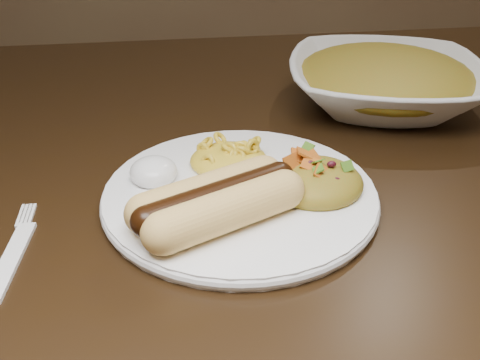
{
  "coord_description": "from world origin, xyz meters",
  "views": [
    {
      "loc": [
        0.02,
        -0.53,
        1.04
      ],
      "look_at": [
        0.09,
        -0.09,
        0.77
      ],
      "focal_mm": 42.0,
      "sensor_mm": 36.0,
      "label": 1
    }
  ],
  "objects": [
    {
      "name": "sour_cream",
      "position": [
        0.01,
        -0.06,
        0.78
      ],
      "size": [
        0.05,
        0.05,
        0.03
      ],
      "primitive_type": "ellipsoid",
      "rotation": [
        0.0,
        0.0,
        0.19
      ],
      "color": "white",
      "rests_on": "plate"
    },
    {
      "name": "bowl_filling",
      "position": [
        0.3,
        0.11,
        0.8
      ],
      "size": [
        0.26,
        0.26,
        0.06
      ],
      "primitive_type": "ellipsoid",
      "rotation": [
        0.0,
        0.0,
        -0.2
      ],
      "color": "#BB4209",
      "rests_on": "serving_bowl"
    },
    {
      "name": "serving_bowl",
      "position": [
        0.3,
        0.11,
        0.78
      ],
      "size": [
        0.3,
        0.3,
        0.06
      ],
      "primitive_type": "imported",
      "rotation": [
        0.0,
        0.0,
        -0.26
      ],
      "color": "silver",
      "rests_on": "table"
    },
    {
      "name": "taco_salad",
      "position": [
        0.16,
        -0.09,
        0.78
      ],
      "size": [
        0.09,
        0.09,
        0.04
      ],
      "rotation": [
        0.0,
        0.0,
        0.14
      ],
      "color": "#BB4209",
      "rests_on": "plate"
    },
    {
      "name": "hotdog",
      "position": [
        0.06,
        -0.13,
        0.78
      ],
      "size": [
        0.13,
        0.11,
        0.04
      ],
      "rotation": [
        0.0,
        0.0,
        0.44
      ],
      "color": "#F9DA71",
      "rests_on": "plate"
    },
    {
      "name": "fork",
      "position": [
        -0.11,
        -0.15,
        0.75
      ],
      "size": [
        0.03,
        0.15,
        0.0
      ],
      "primitive_type": "cube",
      "rotation": [
        0.0,
        0.0,
        -0.09
      ],
      "color": "white",
      "rests_on": "table"
    },
    {
      "name": "table",
      "position": [
        0.0,
        0.0,
        0.66
      ],
      "size": [
        1.6,
        0.9,
        0.75
      ],
      "color": "black",
      "rests_on": "floor"
    },
    {
      "name": "mac_and_cheese",
      "position": [
        0.08,
        -0.03,
        0.78
      ],
      "size": [
        0.09,
        0.08,
        0.03
      ],
      "primitive_type": "ellipsoid",
      "rotation": [
        0.0,
        0.0,
        -0.1
      ],
      "color": "yellow",
      "rests_on": "plate"
    },
    {
      "name": "plate",
      "position": [
        0.09,
        -0.09,
        0.76
      ],
      "size": [
        0.33,
        0.33,
        0.01
      ],
      "primitive_type": "cylinder",
      "rotation": [
        0.0,
        0.0,
        -0.35
      ],
      "color": "white",
      "rests_on": "table"
    }
  ]
}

